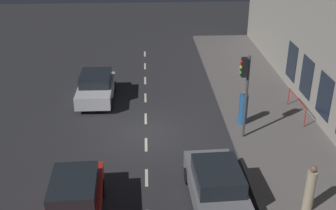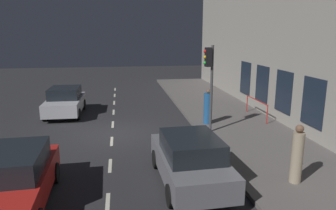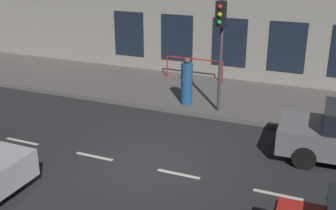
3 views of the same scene
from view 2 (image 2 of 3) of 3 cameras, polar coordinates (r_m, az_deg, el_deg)
The scene contains 11 objects.
ground_plane at distance 14.96m, azimuth -10.15°, elevation -5.25°, with size 60.00×60.00×0.00m, color #28282B.
sidewalk at distance 16.01m, azimuth 12.85°, elevation -3.87°, with size 4.50×32.00×0.15m.
building_facade at distance 16.47m, azimuth 22.02°, elevation 10.54°, with size 0.65×32.00×8.40m.
lane_centre_line at distance 14.01m, azimuth -10.24°, elevation -6.51°, with size 0.12×27.20×0.01m.
traffic_light at distance 14.13m, azimuth 7.56°, elevation 6.13°, with size 0.47×0.32×3.96m.
parked_car_0 at distance 9.92m, azimuth 4.02°, elevation -9.85°, with size 2.07×4.22×1.58m.
parked_car_1 at distance 9.57m, azimuth -26.38°, elevation -12.18°, with size 1.99×4.39×1.58m.
parked_car_2 at distance 18.91m, azimuth -18.27°, elevation 0.63°, with size 1.99×3.88×1.58m.
pedestrian_0 at distance 10.36m, azimuth 22.48°, elevation -8.55°, with size 0.49×0.49×1.84m.
pedestrian_1 at distance 15.82m, azimuth 7.29°, elevation -0.54°, with size 0.57×0.57×1.76m.
red_railing at distance 17.52m, azimuth 15.87°, elevation 0.20°, with size 0.05×2.60×0.97m.
Camera 2 is at (0.47, -14.21, 4.65)m, focal length 33.41 mm.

